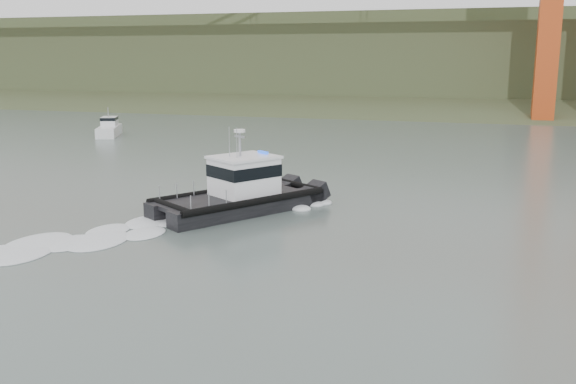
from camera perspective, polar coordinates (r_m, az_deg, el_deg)
name	(u,v)px	position (r m, az deg, el deg)	size (l,w,h in m)	color
ground	(224,276)	(28.44, -5.71, -7.48)	(400.00, 400.00, 0.00)	slate
headlands	(442,67)	(150.52, 13.56, 10.75)	(500.00, 105.36, 27.12)	#43512E
patrol_boat	(240,190)	(39.76, -4.29, 0.16)	(9.21, 11.26, 5.27)	black
motorboat	(109,128)	(80.75, -15.61, 5.46)	(4.52, 6.78, 3.55)	silver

